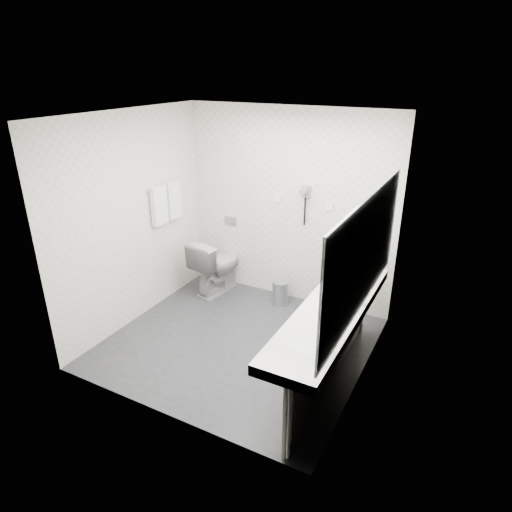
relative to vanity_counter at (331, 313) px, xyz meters
The scene contains 30 objects.
floor 1.39m from the vanity_counter, 169.92° to the left, with size 2.80×2.80×0.00m, color #2D2E33.
ceiling 2.05m from the vanity_counter, 169.92° to the left, with size 2.80×2.80×0.00m, color white.
wall_back 1.93m from the vanity_counter, 126.87° to the left, with size 2.80×2.80×0.00m, color white.
wall_front 1.64m from the vanity_counter, 135.64° to the right, with size 2.80×2.80×0.00m, color white.
wall_left 2.57m from the vanity_counter, behind, with size 2.60×2.60×0.00m, color white.
wall_right 0.56m from the vanity_counter, 36.03° to the left, with size 2.60×2.60×0.00m, color white.
vanity_counter is the anchor object (origin of this frame).
vanity_panel 0.43m from the vanity_counter, ahead, with size 0.03×2.15×0.75m, color gray.
vanity_post_near 1.12m from the vanity_counter, 86.97° to the right, with size 0.06×0.06×0.75m, color silver.
vanity_post_far 1.12m from the vanity_counter, 86.97° to the left, with size 0.06×0.06×0.75m, color silver.
mirror 0.70m from the vanity_counter, ahead, with size 0.02×2.20×1.05m, color #B2BCC6.
basin_near 0.65m from the vanity_counter, 90.00° to the right, with size 0.40×0.31×0.05m, color white.
basin_far 0.65m from the vanity_counter, 90.00° to the left, with size 0.40×0.31×0.05m, color white.
faucet_near 0.69m from the vanity_counter, 73.30° to the right, with size 0.04×0.04×0.15m, color silver.
faucet_far 0.69m from the vanity_counter, 73.30° to the left, with size 0.04×0.04×0.15m, color silver.
soap_bottle_a 0.12m from the vanity_counter, 74.53° to the left, with size 0.05×0.05×0.12m, color beige.
glass_left 0.33m from the vanity_counter, 42.16° to the left, with size 0.06×0.06×0.11m, color silver.
glass_right 0.43m from the vanity_counter, 69.95° to the left, with size 0.06×0.06×0.12m, color silver.
toilet 2.37m from the vanity_counter, 150.04° to the left, with size 0.44×0.77×0.78m, color white.
flush_plate 2.48m from the vanity_counter, 143.06° to the left, with size 0.18×0.02×0.12m, color #B2B5BA.
pedal_bin 1.78m from the vanity_counter, 130.91° to the left, with size 0.22×0.22×0.31m, color #B2B5BA.
bin_lid 1.73m from the vanity_counter, 130.91° to the left, with size 0.22×0.22×0.01m, color #B2B5BA.
towel_rail 2.69m from the vanity_counter, 163.14° to the left, with size 0.02×0.02×0.62m, color silver.
towel_near 2.59m from the vanity_counter, 166.10° to the left, with size 0.07×0.24×0.48m, color white.
towel_far 2.67m from the vanity_counter, 160.15° to the left, with size 0.07×0.24×0.48m, color white.
dryer_cradle 1.85m from the vanity_counter, 120.76° to the left, with size 0.10×0.04×0.14m, color gray.
dryer_barrel 1.81m from the vanity_counter, 122.01° to the left, with size 0.08×0.08×0.14m, color gray.
dryer_cord 1.76m from the vanity_counter, 121.02° to the left, with size 0.02×0.02×0.35m, color black.
switch_plate_a 2.04m from the vanity_counter, 130.59° to the left, with size 0.09×0.02×0.09m, color white.
switch_plate_b 1.69m from the vanity_counter, 111.13° to the left, with size 0.09×0.02×0.09m, color white.
Camera 1 is at (2.19, -3.70, 2.93)m, focal length 31.27 mm.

